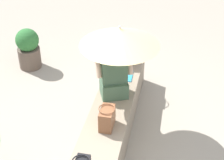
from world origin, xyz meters
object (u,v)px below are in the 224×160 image
at_px(handbag_black, 107,118).
at_px(person_seated, 114,70).
at_px(shoulder_bag_spare, 127,56).
at_px(planter_near, 28,48).
at_px(parasol, 120,37).
at_px(magazine, 125,76).

bearing_deg(handbag_black, person_seated, 4.25).
bearing_deg(shoulder_bag_spare, person_seated, 177.14).
height_order(handbag_black, planter_near, handbag_black).
bearing_deg(handbag_black, planter_near, 44.52).
height_order(parasol, magazine, parasol).
relative_size(parasol, shoulder_bag_spare, 3.77).
relative_size(handbag_black, shoulder_bag_spare, 1.01).
bearing_deg(planter_near, shoulder_bag_spare, -101.53).
height_order(person_seated, magazine, person_seated).
bearing_deg(handbag_black, magazine, -1.29).
bearing_deg(magazine, person_seated, 169.40).
bearing_deg(person_seated, handbag_black, -175.75).
bearing_deg(parasol, magazine, -0.28).
bearing_deg(parasol, shoulder_bag_spare, 2.01).
bearing_deg(parasol, person_seated, 76.31).
bearing_deg(magazine, parasol, 177.73).
xyz_separation_m(parasol, planter_near, (1.19, 1.79, -0.99)).
relative_size(parasol, magazine, 3.62).
height_order(handbag_black, shoulder_bag_spare, handbag_black).
bearing_deg(planter_near, person_seated, -124.15).
bearing_deg(parasol, handbag_black, 177.90).
distance_m(person_seated, parasol, 0.49).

